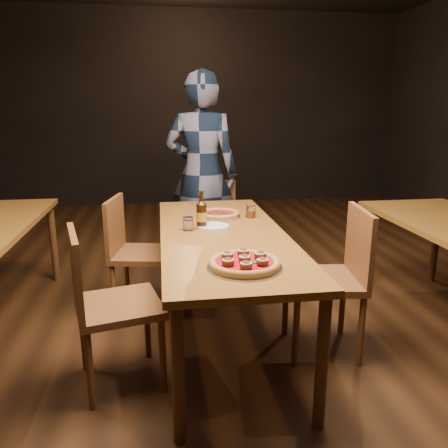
{
  "coord_description": "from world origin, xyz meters",
  "views": [
    {
      "loc": [
        -0.39,
        -2.69,
        1.53
      ],
      "look_at": [
        0.0,
        -0.05,
        0.82
      ],
      "focal_mm": 35.0,
      "sensor_mm": 36.0,
      "label": 1
    }
  ],
  "objects": [
    {
      "name": "water_glass",
      "position": [
        -0.22,
        0.09,
        0.79
      ],
      "size": [
        0.07,
        0.07,
        0.09
      ],
      "primitive_type": "cylinder",
      "color": "white",
      "rests_on": "table_main"
    },
    {
      "name": "pizza_meatball",
      "position": [
        0.02,
        -0.65,
        0.78
      ],
      "size": [
        0.38,
        0.38,
        0.07
      ],
      "rotation": [
        0.0,
        0.0,
        0.14
      ],
      "color": "#B7B7BF",
      "rests_on": "table_main"
    },
    {
      "name": "table_main",
      "position": [
        0.0,
        0.0,
        0.68
      ],
      "size": [
        0.8,
        2.0,
        0.75
      ],
      "color": "brown",
      "rests_on": "ground"
    },
    {
      "name": "ground",
      "position": [
        0.0,
        0.0,
        0.0
      ],
      "size": [
        9.0,
        9.0,
        0.0
      ],
      "primitive_type": "plane",
      "color": "black"
    },
    {
      "name": "beer_bottle",
      "position": [
        -0.13,
        0.12,
        0.84
      ],
      "size": [
        0.07,
        0.07,
        0.25
      ],
      "rotation": [
        0.0,
        0.0,
        0.37
      ],
      "color": "black",
      "rests_on": "table_main"
    },
    {
      "name": "chair_end",
      "position": [
        0.1,
        1.31,
        0.44
      ],
      "size": [
        0.47,
        0.47,
        0.89
      ],
      "primitive_type": null,
      "rotation": [
        0.0,
        0.0,
        -0.16
      ],
      "color": "brown",
      "rests_on": "ground"
    },
    {
      "name": "plate_stack",
      "position": [
        -0.05,
        0.11,
        0.76
      ],
      "size": [
        0.22,
        0.22,
        0.02
      ],
      "primitive_type": "cylinder",
      "color": "white",
      "rests_on": "table_main"
    },
    {
      "name": "amber_glass",
      "position": [
        0.26,
        0.37,
        0.79
      ],
      "size": [
        0.07,
        0.07,
        0.09
      ],
      "primitive_type": "cylinder",
      "color": "#9A3B11",
      "rests_on": "table_main"
    },
    {
      "name": "chair_main_sw",
      "position": [
        -0.54,
        0.52,
        0.46
      ],
      "size": [
        0.51,
        0.51,
        0.93
      ],
      "primitive_type": null,
      "rotation": [
        0.0,
        0.0,
        1.38
      ],
      "color": "brown",
      "rests_on": "ground"
    },
    {
      "name": "diner",
      "position": [
        -0.0,
        1.38,
        0.93
      ],
      "size": [
        0.77,
        0.6,
        1.86
      ],
      "primitive_type": "imported",
      "rotation": [
        0.0,
        0.0,
        2.9
      ],
      "color": "black",
      "rests_on": "ground"
    },
    {
      "name": "room_shell",
      "position": [
        0.0,
        0.0,
        1.86
      ],
      "size": [
        9.0,
        9.0,
        9.0
      ],
      "color": "black",
      "rests_on": "ground"
    },
    {
      "name": "pizza_margherita",
      "position": [
        0.03,
        0.42,
        0.77
      ],
      "size": [
        0.31,
        0.31,
        0.04
      ],
      "rotation": [
        0.0,
        0.0,
        -0.14
      ],
      "color": "#B7B7BF",
      "rests_on": "table_main"
    },
    {
      "name": "chair_main_nw",
      "position": [
        -0.64,
        -0.41,
        0.48
      ],
      "size": [
        0.54,
        0.54,
        0.96
      ],
      "primitive_type": null,
      "rotation": [
        0.0,
        0.0,
        1.81
      ],
      "color": "brown",
      "rests_on": "ground"
    },
    {
      "name": "chair_main_e",
      "position": [
        0.6,
        -0.24,
        0.49
      ],
      "size": [
        0.51,
        0.51,
        0.98
      ],
      "primitive_type": null,
      "rotation": [
        0.0,
        0.0,
        -1.69
      ],
      "color": "brown",
      "rests_on": "ground"
    }
  ]
}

